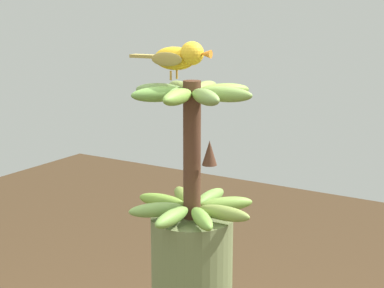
% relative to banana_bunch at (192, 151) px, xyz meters
% --- Properties ---
extents(banana_bunch, '(0.32, 0.32, 0.34)m').
position_rel_banana_bunch_xyz_m(banana_bunch, '(0.00, 0.00, 0.00)').
color(banana_bunch, '#4C2D1E').
rests_on(banana_bunch, banana_tree).
extents(perched_bird, '(0.22, 0.06, 0.09)m').
position_rel_banana_bunch_xyz_m(perched_bird, '(0.03, 0.00, 0.23)').
color(perched_bird, '#C68933').
rests_on(perched_bird, banana_bunch).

